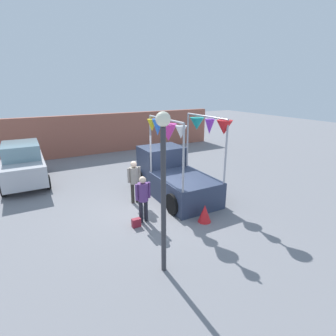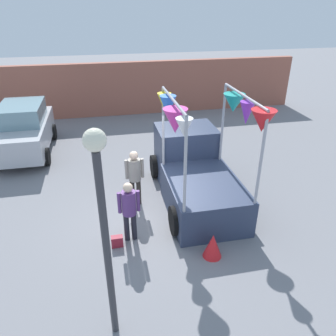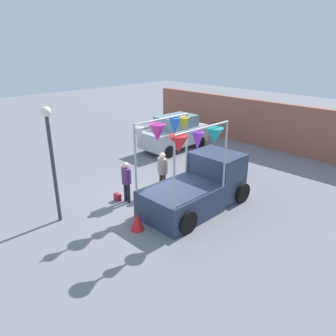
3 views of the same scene
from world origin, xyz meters
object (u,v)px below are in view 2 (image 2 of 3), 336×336
Objects in this scene: street_lamp at (103,215)px; person_vendor at (135,173)px; vendor_truck at (194,168)px; person_customer at (129,207)px; folded_kite_bundle_crimson at (213,246)px; handbag at (117,241)px; parked_car at (24,129)px.

person_vendor is at bearing 77.88° from street_lamp.
street_lamp is at bearing -122.14° from vendor_truck.
vendor_truck reaches higher than person_vendor.
person_customer is at bearing -101.55° from person_vendor.
person_customer is at bearing 150.83° from folded_kite_bundle_crimson.
street_lamp reaches higher than folded_kite_bundle_crimson.
street_lamp is at bearing -94.91° from handbag.
parked_car is 6.67× the size of folded_kite_bundle_crimson.
street_lamp is (-0.86, -4.00, 1.51)m from person_vendor.
person_vendor is at bearing 69.10° from handbag.
vendor_truck is 2.46× the size of person_vendor.
handbag is 0.07× the size of street_lamp.
vendor_truck is at bearing -38.36° from parked_car.
parked_car is at bearing 108.32° from street_lamp.
vendor_truck reaches higher than person_customer.
parked_car is at bearing 119.14° from person_customer.
parked_car is (-5.42, 4.29, 0.04)m from vendor_truck.
person_vendor is (3.66, -4.46, 0.07)m from parked_car.
vendor_truck is 2.69m from person_customer.
folded_kite_bundle_crimson is at bearing -20.42° from handbag.
folded_kite_bundle_crimson is at bearing -59.99° from person_vendor.
street_lamp is at bearing -71.68° from parked_car.
parked_car is 8.69m from folded_kite_bundle_crimson.
person_customer is (-2.07, -1.71, 0.05)m from vendor_truck.
vendor_truck is 1.77m from person_vendor.
vendor_truck is 3.18m from handbag.
person_customer is at bearing -140.50° from vendor_truck.
parked_car is at bearing 115.78° from handbag.
street_lamp reaches higher than parked_car.
person_vendor is 2.06m from handbag.
parked_car is 5.77m from person_vendor.
folded_kite_bundle_crimson is at bearing 32.27° from street_lamp.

